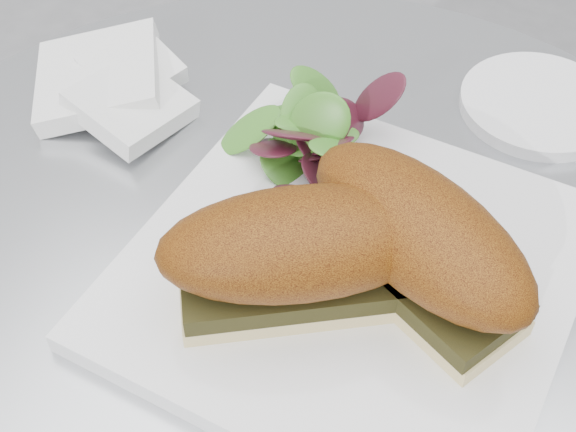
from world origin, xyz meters
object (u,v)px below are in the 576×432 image
Objects in this scene: plate at (351,272)px; sandwich_right at (418,240)px; sandwich_left at (299,253)px; saucer at (539,104)px.

plate is 0.06m from sandwich_right.
sandwich_left reaches higher than plate.
sandwich_left is at bearing -120.30° from sandwich_right.
sandwich_right is (0.06, 0.03, 0.00)m from sandwich_left.
sandwich_left is 1.00× the size of sandwich_right.
saucer is (0.05, 0.22, -0.05)m from sandwich_right.
plate is at bearing -112.29° from saucer.
plate is at bearing 26.89° from sandwich_left.
plate is 1.50× the size of sandwich_left.
sandwich_left is 0.07m from sandwich_right.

